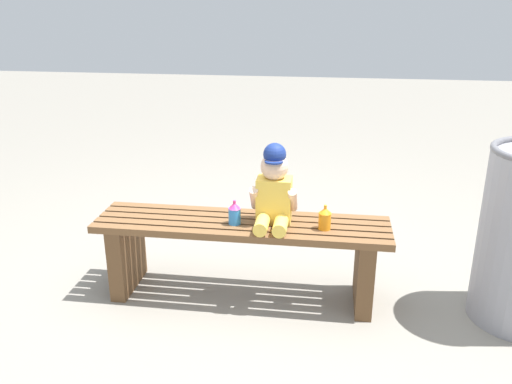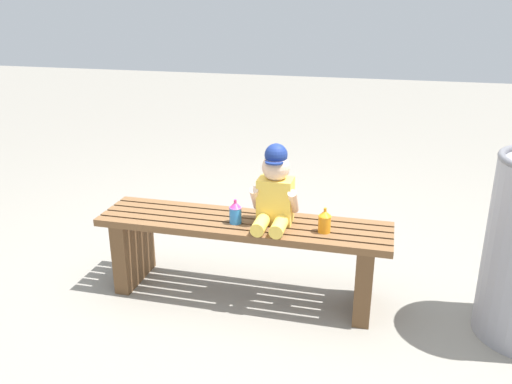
{
  "view_description": "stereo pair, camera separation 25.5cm",
  "coord_description": "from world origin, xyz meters",
  "px_view_note": "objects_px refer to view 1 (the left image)",
  "views": [
    {
      "loc": [
        0.42,
        -2.43,
        1.49
      ],
      "look_at": [
        0.08,
        -0.05,
        0.6
      ],
      "focal_mm": 37.45,
      "sensor_mm": 36.0,
      "label": 1
    },
    {
      "loc": [
        0.67,
        -2.38,
        1.49
      ],
      "look_at": [
        0.08,
        -0.05,
        0.6
      ],
      "focal_mm": 37.45,
      "sensor_mm": 36.0,
      "label": 2
    }
  ],
  "objects_px": {
    "child_figure": "(274,189)",
    "sippy_cup_left": "(235,213)",
    "sippy_cup_right": "(325,218)",
    "park_bench": "(242,246)"
  },
  "relations": [
    {
      "from": "child_figure",
      "to": "sippy_cup_left",
      "type": "distance_m",
      "value": 0.23
    },
    {
      "from": "child_figure",
      "to": "park_bench",
      "type": "bearing_deg",
      "value": -177.45
    },
    {
      "from": "child_figure",
      "to": "sippy_cup_right",
      "type": "distance_m",
      "value": 0.28
    },
    {
      "from": "park_bench",
      "to": "sippy_cup_left",
      "type": "bearing_deg",
      "value": -130.41
    },
    {
      "from": "sippy_cup_left",
      "to": "child_figure",
      "type": "bearing_deg",
      "value": 12.34
    },
    {
      "from": "sippy_cup_left",
      "to": "park_bench",
      "type": "bearing_deg",
      "value": 49.59
    },
    {
      "from": "park_bench",
      "to": "child_figure",
      "type": "height_order",
      "value": "child_figure"
    },
    {
      "from": "child_figure",
      "to": "sippy_cup_left",
      "type": "xyz_separation_m",
      "value": [
        -0.19,
        -0.04,
        -0.12
      ]
    },
    {
      "from": "child_figure",
      "to": "sippy_cup_right",
      "type": "relative_size",
      "value": 3.26
    },
    {
      "from": "sippy_cup_left",
      "to": "sippy_cup_right",
      "type": "xyz_separation_m",
      "value": [
        0.44,
        0.0,
        0.0
      ]
    }
  ]
}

